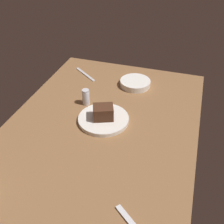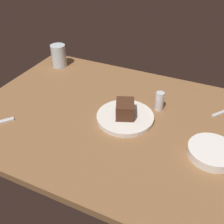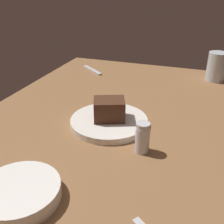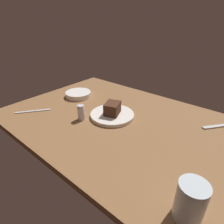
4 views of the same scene
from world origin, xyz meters
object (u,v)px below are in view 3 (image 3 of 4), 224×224
at_px(side_bowl, 19,193).
at_px(dessert_spoon, 92,70).
at_px(chocolate_cake_slice, 108,109).
at_px(salt_shaker, 142,138).
at_px(water_glass, 217,67).
at_px(dessert_plate, 109,121).

height_order(side_bowl, dessert_spoon, side_bowl).
relative_size(chocolate_cake_slice, salt_shaker, 1.10).
bearing_deg(dessert_spoon, chocolate_cake_slice, -23.56).
bearing_deg(dessert_spoon, water_glass, 43.87).
relative_size(chocolate_cake_slice, water_glass, 0.75).
distance_m(salt_shaker, side_bowl, 0.31).
bearing_deg(dessert_plate, water_glass, 150.00).
xyz_separation_m(chocolate_cake_slice, dessert_spoon, (-0.45, -0.25, -0.05)).
xyz_separation_m(dessert_plate, chocolate_cake_slice, (-0.00, -0.00, 0.04)).
height_order(salt_shaker, water_glass, water_glass).
distance_m(dessert_plate, salt_shaker, 0.17).
height_order(dessert_plate, side_bowl, side_bowl).
bearing_deg(chocolate_cake_slice, side_bowl, -10.09).
relative_size(dessert_plate, side_bowl, 1.40).
distance_m(salt_shaker, water_glass, 0.64).
relative_size(salt_shaker, dessert_spoon, 0.54).
xyz_separation_m(salt_shaker, water_glass, (-0.61, 0.17, 0.02)).
bearing_deg(water_glass, salt_shaker, -15.36).
bearing_deg(chocolate_cake_slice, dessert_plate, 38.97).
xyz_separation_m(dessert_plate, water_glass, (-0.51, 0.29, 0.05)).
bearing_deg(chocolate_cake_slice, dessert_spoon, -151.53).
height_order(water_glass, side_bowl, water_glass).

